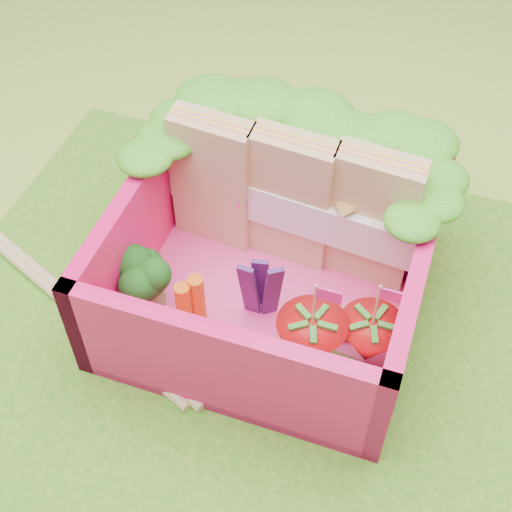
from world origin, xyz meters
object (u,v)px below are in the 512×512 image
object	(u,v)px
sandwich_stack	(292,199)
strawberry_right	(369,342)
chopsticks	(15,255)
broccoli	(149,279)
bento_box	(272,256)
strawberry_left	(310,344)

from	to	relation	value
sandwich_stack	strawberry_right	xyz separation A→B (m)	(0.49, -0.50, -0.19)
strawberry_right	chopsticks	distance (m)	1.74
broccoli	strawberry_right	world-z (taller)	strawberry_right
sandwich_stack	broccoli	distance (m)	0.72
bento_box	broccoli	size ratio (longest dim) A/B	4.05
sandwich_stack	strawberry_left	distance (m)	0.68
sandwich_stack	strawberry_right	size ratio (longest dim) A/B	2.43
strawberry_left	chopsticks	distance (m)	1.53
chopsticks	bento_box	bearing A→B (deg)	8.64
bento_box	broccoli	bearing A→B (deg)	-152.39
chopsticks	strawberry_left	bearing A→B (deg)	-5.41
sandwich_stack	strawberry_right	bearing A→B (deg)	-45.58
bento_box	chopsticks	xyz separation A→B (m)	(-1.24, -0.19, -0.25)
bento_box	chopsticks	world-z (taller)	bento_box
broccoli	strawberry_right	bearing A→B (deg)	0.73
broccoli	strawberry_left	distance (m)	0.76
strawberry_left	strawberry_right	distance (m)	0.24
strawberry_right	broccoli	bearing A→B (deg)	-179.27
sandwich_stack	broccoli	world-z (taller)	sandwich_stack
sandwich_stack	strawberry_right	distance (m)	0.73
broccoli	strawberry_right	distance (m)	0.98
strawberry_left	broccoli	bearing A→B (deg)	173.84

